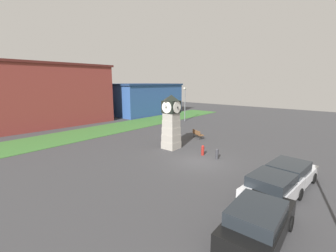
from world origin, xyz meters
name	(u,v)px	position (x,y,z in m)	size (l,w,h in m)	color
ground_plane	(198,162)	(0.00, 0.00, 0.00)	(85.54, 85.54, 0.00)	#38383A
clock_tower	(171,122)	(1.44, 3.88, 2.50)	(1.64, 1.64, 4.98)	#9C978D
bollard_near_tower	(217,154)	(1.46, -0.82, 0.44)	(0.25, 0.25, 0.86)	#333338
bollard_mid_row	(203,150)	(1.56, 0.56, 0.44)	(0.26, 0.26, 0.87)	maroon
car_navy_sedan	(258,221)	(-6.08, -6.47, 0.79)	(4.32, 2.06, 1.54)	black
car_near_tower	(272,188)	(-2.73, -6.10, 0.79)	(4.07, 2.43, 1.54)	silver
car_by_building	(289,174)	(-0.15, -6.36, 0.76)	(4.65, 2.42, 1.50)	silver
bench	(198,134)	(6.28, 4.03, 0.52)	(1.22, 1.66, 0.90)	brown
street_lamp_near_road	(185,101)	(14.56, 11.62, 3.11)	(0.50, 0.24, 5.28)	slate
warehouse_blue_far	(36,95)	(-1.52, 26.28, 4.32)	(19.83, 11.84, 8.62)	maroon
storefront_low_left	(139,98)	(16.74, 24.48, 2.89)	(14.36, 11.61, 5.77)	#2D5193
grass_verge_far	(101,130)	(1.74, 15.68, 0.02)	(51.33, 6.00, 0.04)	#386B2D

